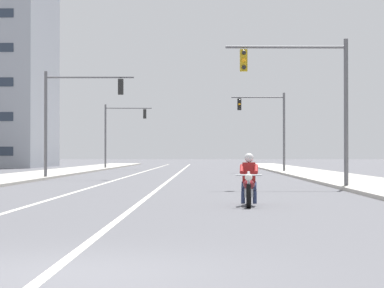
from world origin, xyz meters
TOP-DOWN VIEW (x-y plane):
  - ground_plane at (0.00, 0.00)m, footprint 400.00×400.00m
  - lane_stripe_center at (-0.26, 45.00)m, footprint 0.16×100.00m
  - lane_stripe_left at (-3.22, 45.00)m, footprint 0.16×100.00m
  - sidewalk_kerb_right at (9.29, 40.00)m, footprint 4.40×110.00m
  - sidewalk_kerb_left at (-9.29, 40.00)m, footprint 4.40×110.00m
  - motorcycle_with_rider at (2.86, 11.59)m, footprint 0.70×2.19m
  - traffic_signal_near_right at (6.05, 21.70)m, footprint 5.07×0.46m
  - traffic_signal_near_left at (-5.98, 33.52)m, footprint 5.18×0.37m
  - traffic_signal_mid_right at (6.73, 48.59)m, footprint 4.18×0.39m
  - traffic_signal_mid_left at (-6.50, 61.96)m, footprint 4.52×0.50m

SIDE VIEW (x-z plane):
  - ground_plane at x=0.00m, z-range 0.00..0.00m
  - lane_stripe_center at x=-0.26m, z-range 0.00..0.01m
  - lane_stripe_left at x=-3.22m, z-range 0.00..0.01m
  - sidewalk_kerb_right at x=9.29m, z-range 0.00..0.14m
  - sidewalk_kerb_left at x=-9.29m, z-range 0.00..0.14m
  - motorcycle_with_rider at x=2.86m, z-range -0.14..1.32m
  - traffic_signal_mid_right at x=6.73m, z-range 0.95..7.15m
  - traffic_signal_mid_left at x=-6.50m, z-range 0.98..7.18m
  - traffic_signal_near_right at x=6.05m, z-range 1.01..7.21m
  - traffic_signal_near_left at x=-5.98m, z-range 1.02..7.22m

